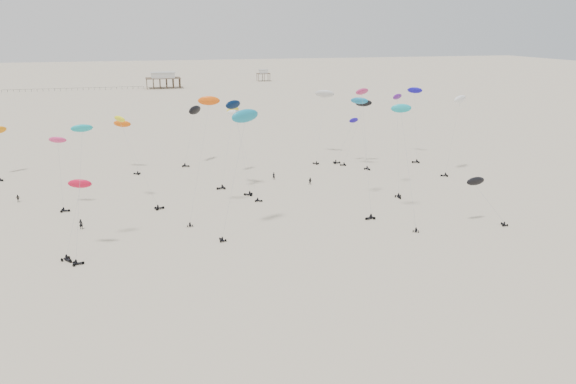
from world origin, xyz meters
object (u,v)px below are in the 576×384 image
object	(u,v)px
rig_0	(361,114)
rig_4	(76,209)
pavilion_small	(263,76)
spectator_0	(81,229)
pavilion_main	(163,81)
rig_9	(124,130)

from	to	relation	value
rig_0	rig_4	bearing A→B (deg)	16.60
pavilion_small	spectator_0	size ratio (longest dim) A/B	3.88
pavilion_small	spectator_0	xyz separation A→B (m)	(-98.08, -282.92, -3.49)
pavilion_main	rig_4	bearing A→B (deg)	-95.88
rig_9	rig_4	bearing A→B (deg)	-162.96
pavilion_main	rig_0	bearing A→B (deg)	-79.51
pavilion_small	rig_0	size ratio (longest dim) A/B	0.47
rig_9	pavilion_main	bearing A→B (deg)	18.63
rig_4	spectator_0	distance (m)	14.38
pavilion_small	rig_9	size ratio (longest dim) A/B	0.64
rig_4	pavilion_small	bearing A→B (deg)	-143.84
pavilion_main	rig_9	size ratio (longest dim) A/B	1.49
pavilion_small	rig_0	xyz separation A→B (m)	(-29.06, -251.10, 10.97)
rig_0	rig_9	bearing A→B (deg)	-29.13
rig_0	rig_9	size ratio (longest dim) A/B	1.35
rig_0	rig_4	world-z (taller)	rig_0
pavilion_main	rig_9	xyz separation A→B (m)	(-20.04, -207.05, 6.29)
rig_0	pavilion_main	bearing A→B (deg)	-95.66
pavilion_main	rig_0	size ratio (longest dim) A/B	1.10
pavilion_main	pavilion_small	world-z (taller)	pavilion_main
pavilion_small	rig_4	bearing A→B (deg)	-108.25
pavilion_main	spectator_0	world-z (taller)	pavilion_main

